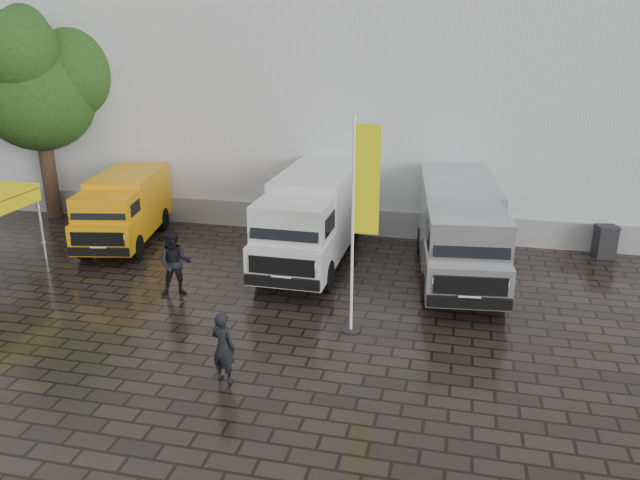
% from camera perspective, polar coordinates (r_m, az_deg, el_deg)
% --- Properties ---
extents(ground, '(120.00, 120.00, 0.00)m').
position_cam_1_polar(ground, '(16.13, 1.91, -8.46)').
color(ground, black).
rests_on(ground, ground).
extents(exhibition_hall, '(44.00, 16.00, 12.00)m').
position_cam_1_polar(exhibition_hall, '(30.10, 12.16, 15.86)').
color(exhibition_hall, silver).
rests_on(exhibition_hall, ground).
extents(hall_plinth, '(44.00, 0.15, 1.00)m').
position_cam_1_polar(hall_plinth, '(23.08, 10.68, 1.18)').
color(hall_plinth, gray).
rests_on(hall_plinth, ground).
extents(van_yellow, '(2.99, 5.51, 2.41)m').
position_cam_1_polar(van_yellow, '(23.29, -17.48, 2.59)').
color(van_yellow, orange).
rests_on(van_yellow, ground).
extents(van_white, '(2.29, 6.73, 2.91)m').
position_cam_1_polar(van_white, '(20.22, -0.77, 1.80)').
color(van_white, silver).
rests_on(van_white, ground).
extents(van_silver, '(2.95, 6.87, 2.89)m').
position_cam_1_polar(van_silver, '(19.46, 12.60, 0.60)').
color(van_silver, '#A5A7AA').
rests_on(van_silver, ground).
extents(flagpole, '(0.88, 0.50, 5.52)m').
position_cam_1_polar(flagpole, '(15.05, 3.72, 2.30)').
color(flagpole, black).
rests_on(flagpole, ground).
extents(tree, '(4.65, 4.65, 8.35)m').
position_cam_1_polar(tree, '(27.26, -24.51, 12.98)').
color(tree, black).
rests_on(tree, ground).
extents(wheelie_bin, '(0.77, 0.77, 1.11)m').
position_cam_1_polar(wheelie_bin, '(23.11, 24.62, -0.11)').
color(wheelie_bin, black).
rests_on(wheelie_bin, ground).
extents(person_front, '(0.70, 0.56, 1.65)m').
position_cam_1_polar(person_front, '(13.88, -8.83, -9.66)').
color(person_front, black).
rests_on(person_front, ground).
extents(person_tent, '(1.15, 1.03, 1.95)m').
position_cam_1_polar(person_tent, '(18.37, -13.10, -2.10)').
color(person_tent, black).
rests_on(person_tent, ground).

